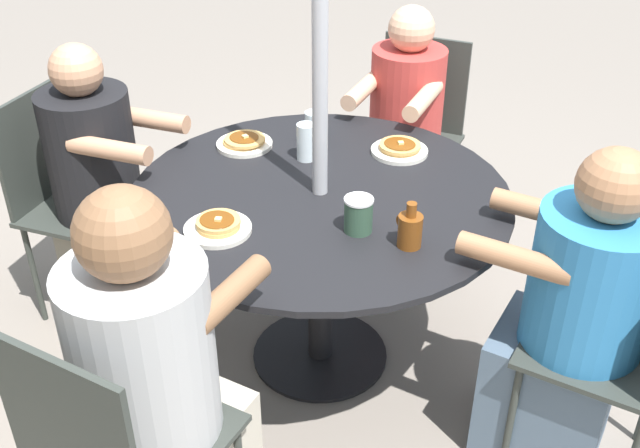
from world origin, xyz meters
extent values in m
plane|color=gray|center=(0.00, 0.00, 0.00)|extent=(12.00, 12.00, 0.00)
cylinder|color=black|center=(0.00, 0.00, 0.01)|extent=(0.53, 0.53, 0.01)
cylinder|color=black|center=(0.00, 0.00, 0.36)|extent=(0.09, 0.09, 0.72)
cylinder|color=black|center=(0.00, 0.00, 0.73)|extent=(1.31, 1.31, 0.02)
cylinder|color=#ADADB2|center=(0.00, 0.00, 1.17)|extent=(0.05, 0.05, 2.34)
cylinder|color=#333833|center=(0.19, -0.80, 0.23)|extent=(0.02, 0.02, 0.47)
cylinder|color=#333833|center=(0.52, -0.64, 0.23)|extent=(0.02, 0.02, 0.47)
cylinder|color=#333833|center=(0.35, -1.12, 0.23)|extent=(0.02, 0.02, 0.47)
cylinder|color=#333833|center=(0.68, -0.96, 0.23)|extent=(0.02, 0.02, 0.47)
cube|color=#333833|center=(0.43, -0.88, 0.47)|extent=(0.57, 0.57, 0.02)
cube|color=#333833|center=(0.52, -1.07, 0.71)|extent=(0.37, 0.19, 0.45)
cube|color=#3D3D42|center=(0.39, -0.78, 0.23)|extent=(0.43, 0.44, 0.47)
cylinder|color=#B73833|center=(0.41, -0.83, 0.71)|extent=(0.32, 0.32, 0.49)
sphere|color=#DBA884|center=(0.41, -0.83, 1.04)|extent=(0.20, 0.20, 0.20)
cylinder|color=#DBA884|center=(0.20, -0.71, 0.83)|extent=(0.21, 0.33, 0.07)
cylinder|color=#DBA884|center=(0.44, -0.59, 0.83)|extent=(0.21, 0.33, 0.07)
cylinder|color=#333833|center=(0.78, 0.25, 0.23)|extent=(0.02, 0.02, 0.47)
cylinder|color=#333833|center=(0.60, 0.57, 0.23)|extent=(0.02, 0.02, 0.47)
cylinder|color=#333833|center=(1.09, 0.44, 0.23)|extent=(0.02, 0.02, 0.47)
cylinder|color=#333833|center=(0.91, 0.75, 0.23)|extent=(0.02, 0.02, 0.47)
cube|color=#333833|center=(0.84, 0.50, 0.47)|extent=(0.58, 0.58, 0.02)
cube|color=#333833|center=(1.02, 0.61, 0.71)|extent=(0.22, 0.36, 0.45)
cube|color=gray|center=(0.75, 0.45, 0.23)|extent=(0.47, 0.46, 0.47)
cylinder|color=black|center=(0.79, 0.47, 0.72)|extent=(0.34, 0.34, 0.51)
sphere|color=tan|center=(0.79, 0.47, 1.06)|extent=(0.19, 0.19, 0.19)
cylinder|color=tan|center=(0.70, 0.26, 0.84)|extent=(0.30, 0.22, 0.07)
cylinder|color=tan|center=(0.56, 0.49, 0.84)|extent=(0.30, 0.22, 0.07)
cylinder|color=#333833|center=(-0.13, 0.81, 0.23)|extent=(0.02, 0.02, 0.47)
cube|color=#333833|center=(-0.36, 0.91, 0.47)|extent=(0.55, 0.55, 0.02)
cube|color=#333833|center=(-0.44, 1.10, 0.71)|extent=(0.38, 0.17, 0.45)
cylinder|color=#B2B2B2|center=(-0.34, 0.86, 0.73)|extent=(0.37, 0.37, 0.53)
sphere|color=brown|center=(-0.34, 0.86, 1.09)|extent=(0.23, 0.23, 0.23)
cylinder|color=brown|center=(-0.14, 0.75, 0.86)|extent=(0.17, 0.29, 0.07)
cylinder|color=brown|center=(-0.41, 0.64, 0.86)|extent=(0.17, 0.29, 0.07)
cylinder|color=#333833|center=(-0.81, -0.11, 0.23)|extent=(0.02, 0.02, 0.47)
cylinder|color=#333833|center=(-0.69, -0.45, 0.23)|extent=(0.02, 0.02, 0.47)
cube|color=#333833|center=(-0.92, -0.34, 0.47)|extent=(0.55, 0.55, 0.02)
cube|color=slate|center=(-0.81, -0.30, 0.23)|extent=(0.48, 0.46, 0.47)
cylinder|color=teal|center=(-0.87, -0.32, 0.70)|extent=(0.37, 0.37, 0.47)
sphere|color=#A3704C|center=(-0.87, -0.32, 1.03)|extent=(0.21, 0.21, 0.21)
cylinder|color=#A3704C|center=(-0.73, -0.11, 0.81)|extent=(0.33, 0.18, 0.07)
cylinder|color=#A3704C|center=(-0.62, -0.39, 0.81)|extent=(0.33, 0.18, 0.07)
cylinder|color=silver|center=(0.01, 0.41, 0.75)|extent=(0.21, 0.21, 0.02)
cylinder|color=tan|center=(0.01, 0.41, 0.77)|extent=(0.14, 0.14, 0.01)
cylinder|color=tan|center=(0.01, 0.40, 0.78)|extent=(0.14, 0.14, 0.01)
ellipsoid|color=brown|center=(0.01, 0.41, 0.79)|extent=(0.11, 0.11, 0.00)
cube|color=#F4E084|center=(0.00, 0.41, 0.79)|extent=(0.03, 0.03, 0.01)
cylinder|color=silver|center=(0.46, 0.00, 0.75)|extent=(0.21, 0.21, 0.02)
cylinder|color=tan|center=(0.46, 0.01, 0.76)|extent=(0.15, 0.15, 0.01)
cylinder|color=tan|center=(0.45, 0.00, 0.77)|extent=(0.16, 0.16, 0.01)
ellipsoid|color=brown|center=(0.46, 0.00, 0.78)|extent=(0.12, 0.11, 0.00)
cube|color=#F4E084|center=(0.45, 0.00, 0.79)|extent=(0.02, 0.02, 0.01)
cylinder|color=silver|center=(0.04, -0.42, 0.75)|extent=(0.21, 0.21, 0.02)
cylinder|color=tan|center=(0.04, -0.42, 0.76)|extent=(0.15, 0.15, 0.01)
cylinder|color=tan|center=(0.04, -0.42, 0.77)|extent=(0.16, 0.16, 0.01)
ellipsoid|color=brown|center=(0.04, -0.42, 0.78)|extent=(0.12, 0.11, 0.00)
cube|color=#F4E084|center=(0.03, -0.42, 0.79)|extent=(0.03, 0.03, 0.01)
cylinder|color=brown|center=(-0.43, 0.00, 0.80)|extent=(0.08, 0.08, 0.10)
cylinder|color=brown|center=(-0.43, 0.00, 0.87)|extent=(0.03, 0.03, 0.04)
torus|color=brown|center=(-0.39, 0.00, 0.81)|extent=(0.05, 0.01, 0.05)
cylinder|color=#33513D|center=(-0.27, 0.06, 0.80)|extent=(0.09, 0.09, 0.11)
cylinder|color=white|center=(-0.27, 0.06, 0.85)|extent=(0.09, 0.09, 0.01)
cylinder|color=silver|center=(0.29, -0.21, 0.81)|extent=(0.08, 0.08, 0.14)
cylinder|color=silver|center=(0.22, -0.12, 0.81)|extent=(0.07, 0.07, 0.14)
camera|label=1|loc=(-1.72, 1.41, 2.01)|focal=42.00mm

